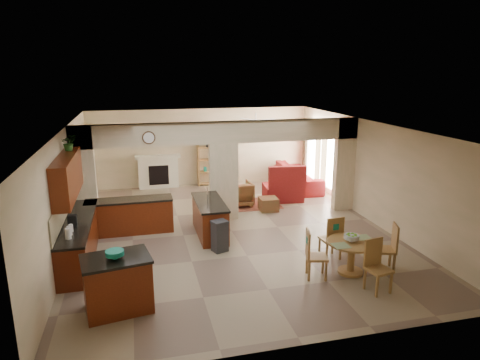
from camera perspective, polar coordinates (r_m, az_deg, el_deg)
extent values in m
plane|color=gray|center=(11.45, -1.12, -6.82)|extent=(10.00, 10.00, 0.00)
plane|color=white|center=(10.75, -1.20, 7.22)|extent=(10.00, 10.00, 0.00)
plane|color=beige|center=(15.82, -5.19, 4.40)|extent=(8.00, 0.00, 8.00)
plane|color=beige|center=(6.51, 8.83, -10.85)|extent=(8.00, 0.00, 8.00)
plane|color=beige|center=(10.89, -22.16, -1.30)|extent=(0.00, 10.00, 10.00)
plane|color=beige|center=(12.49, 17.03, 1.09)|extent=(0.00, 10.00, 10.00)
cube|color=beige|center=(11.81, -20.09, 0.07)|extent=(0.60, 0.25, 2.80)
cube|color=beige|center=(12.04, -2.21, -0.25)|extent=(0.80, 0.25, 2.20)
cube|color=beige|center=(13.20, 13.72, 2.01)|extent=(0.60, 0.25, 2.80)
cube|color=beige|center=(11.76, -2.27, 6.37)|extent=(8.00, 0.25, 0.60)
cube|color=#4A1808|center=(10.39, -20.59, -7.54)|extent=(0.60, 3.20, 0.86)
cube|color=black|center=(10.23, -20.81, -5.17)|extent=(0.62, 3.22, 0.05)
cube|color=tan|center=(10.18, -22.53, -3.57)|extent=(0.02, 3.20, 0.55)
cube|color=#4A1808|center=(11.59, -14.46, -4.76)|extent=(2.20, 0.60, 0.86)
cube|color=black|center=(11.45, -14.60, -2.61)|extent=(2.22, 0.62, 0.05)
cube|color=#4A1808|center=(9.97, -22.03, 0.41)|extent=(0.35, 2.40, 0.90)
cube|color=#4A1808|center=(11.10, -4.05, -5.20)|extent=(0.65, 1.80, 0.86)
cube|color=black|center=(10.95, -4.10, -2.95)|extent=(0.70, 1.85, 0.05)
cube|color=silver|center=(10.31, -3.23, -6.80)|extent=(0.58, 0.04, 0.70)
cylinder|color=#472D17|center=(11.38, -12.07, 5.53)|extent=(0.34, 0.03, 0.34)
cube|color=#9A4A38|center=(13.64, 1.83, -3.24)|extent=(1.60, 1.30, 0.01)
cube|color=silver|center=(15.68, -10.81, 0.93)|extent=(1.40, 0.28, 1.10)
cube|color=black|center=(15.56, -10.77, 0.64)|extent=(0.70, 0.04, 0.70)
cube|color=silver|center=(15.53, -10.91, 3.07)|extent=(1.60, 0.35, 0.10)
cube|color=olive|center=(15.80, -3.79, 2.57)|extent=(1.00, 0.32, 1.80)
cube|color=white|center=(14.49, 12.27, 2.38)|extent=(0.02, 0.90, 1.90)
cube|color=white|center=(16.00, 9.61, 3.64)|extent=(0.02, 0.90, 1.90)
cube|color=white|center=(15.27, 10.85, 2.49)|extent=(0.02, 0.70, 2.10)
cube|color=#3E1C18|center=(13.95, 13.19, 1.86)|extent=(0.10, 0.28, 2.30)
cube|color=#3E1C18|center=(15.00, 11.13, 2.85)|extent=(0.10, 0.28, 2.30)
cube|color=#3E1C18|center=(15.45, 10.36, 3.22)|extent=(0.10, 0.28, 2.30)
cube|color=#3E1C18|center=(16.53, 8.66, 4.03)|extent=(0.10, 0.28, 2.30)
cylinder|color=white|center=(14.03, 2.10, 7.95)|extent=(1.00, 1.00, 0.10)
cube|color=#4A1808|center=(8.06, -16.01, -13.32)|extent=(1.23, 0.96, 0.96)
cube|color=black|center=(7.84, -16.27, -10.06)|extent=(1.29, 1.02, 0.05)
cylinder|color=#138972|center=(7.76, -16.35, -9.53)|extent=(0.32, 0.32, 0.15)
cube|color=#2B2B2D|center=(10.14, -2.72, -7.62)|extent=(0.40, 0.37, 0.70)
cylinder|color=olive|center=(9.26, 14.73, -8.05)|extent=(1.04, 1.04, 0.04)
cylinder|color=olive|center=(9.39, 14.60, -9.94)|extent=(0.15, 0.15, 0.67)
cylinder|color=olive|center=(9.53, 14.47, -11.72)|extent=(0.53, 0.53, 0.06)
cylinder|color=#67BD28|center=(9.22, 14.64, -7.45)|extent=(0.32, 0.32, 0.17)
imported|color=maroon|center=(15.64, 7.68, 0.49)|extent=(2.87, 1.29, 0.82)
cube|color=maroon|center=(14.15, 5.71, -1.65)|extent=(1.31, 1.11, 0.48)
imported|color=maroon|center=(13.44, -0.20, -1.84)|extent=(0.85, 0.87, 0.76)
cube|color=maroon|center=(13.05, 3.80, -3.22)|extent=(0.56, 0.56, 0.39)
imported|color=#1B4512|center=(10.50, -21.88, 4.65)|extent=(0.42, 0.39, 0.37)
cube|color=olive|center=(9.96, 11.94, -7.73)|extent=(0.45, 0.45, 0.05)
cube|color=olive|center=(10.26, 12.22, -8.45)|extent=(0.04, 0.04, 0.44)
cube|color=olive|center=(10.10, 10.54, -8.74)|extent=(0.04, 0.04, 0.44)
cube|color=olive|center=(10.00, 13.21, -9.15)|extent=(0.04, 0.04, 0.44)
cube|color=olive|center=(9.83, 11.50, -9.46)|extent=(0.04, 0.04, 0.44)
cube|color=olive|center=(9.70, 12.59, -6.48)|extent=(0.42, 0.07, 0.55)
cube|color=#138972|center=(9.65, 12.69, -6.14)|extent=(0.14, 0.02, 0.14)
cube|color=olive|center=(9.71, 18.74, -8.81)|extent=(0.53, 0.53, 0.05)
cube|color=olive|center=(9.91, 17.44, -9.66)|extent=(0.04, 0.04, 0.44)
cube|color=olive|center=(9.61, 17.85, -10.48)|extent=(0.04, 0.04, 0.44)
cube|color=olive|center=(9.99, 19.37, -9.63)|extent=(0.04, 0.04, 0.44)
cube|color=olive|center=(9.69, 19.85, -10.44)|extent=(0.04, 0.04, 0.44)
cube|color=olive|center=(9.64, 19.99, -7.16)|extent=(0.18, 0.41, 0.55)
cube|color=#138972|center=(9.62, 20.17, -6.77)|extent=(0.06, 0.14, 0.14)
cube|color=olive|center=(8.77, 18.00, -11.33)|extent=(0.49, 0.49, 0.05)
cube|color=olive|center=(8.65, 17.79, -13.37)|extent=(0.04, 0.04, 0.44)
cube|color=olive|center=(8.87, 19.47, -12.81)|extent=(0.04, 0.04, 0.44)
cube|color=olive|center=(8.88, 16.30, -12.52)|extent=(0.04, 0.04, 0.44)
cube|color=olive|center=(9.08, 17.97, -12.00)|extent=(0.04, 0.04, 0.44)
cube|color=olive|center=(8.77, 17.32, -9.11)|extent=(0.42, 0.12, 0.55)
cube|color=#138972|center=(8.76, 17.25, -8.63)|extent=(0.14, 0.04, 0.14)
cube|color=olive|center=(9.02, 10.18, -10.08)|extent=(0.51, 0.51, 0.05)
cube|color=olive|center=(8.99, 11.38, -11.83)|extent=(0.04, 0.04, 0.44)
cube|color=olive|center=(9.29, 11.00, -10.90)|extent=(0.04, 0.04, 0.44)
cube|color=olive|center=(8.94, 9.19, -11.90)|extent=(0.04, 0.04, 0.44)
cube|color=olive|center=(9.24, 8.89, -10.96)|extent=(0.04, 0.04, 0.44)
cube|color=olive|center=(8.87, 9.05, -8.34)|extent=(0.14, 0.42, 0.55)
cube|color=#138972|center=(8.84, 8.90, -7.93)|extent=(0.04, 0.14, 0.14)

